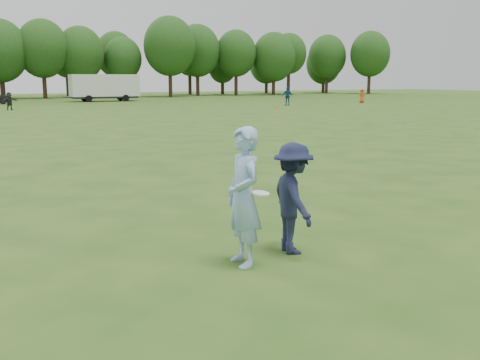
{
  "coord_description": "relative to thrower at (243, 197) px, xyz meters",
  "views": [
    {
      "loc": [
        -3.55,
        -7.13,
        2.83
      ],
      "look_at": [
        0.77,
        1.28,
        1.1
      ],
      "focal_mm": 42.0,
      "sensor_mm": 36.0,
      "label": 1
    }
  ],
  "objects": [
    {
      "name": "field_cone",
      "position": [
        23.19,
        37.83,
        -0.91
      ],
      "size": [
        0.28,
        0.28,
        0.3
      ],
      "primitive_type": "cone",
      "color": "#DB460B",
      "rests_on": "ground"
    },
    {
      "name": "disc_in_play",
      "position": [
        0.18,
        -0.2,
        0.08
      ],
      "size": [
        0.29,
        0.29,
        0.07
      ],
      "color": "white",
      "rests_on": "ground"
    },
    {
      "name": "player_far_c",
      "position": [
        37.92,
        43.66,
        -0.27
      ],
      "size": [
        0.84,
        0.61,
        1.57
      ],
      "primitive_type": "imported",
      "rotation": [
        0.0,
        0.0,
        2.99
      ],
      "color": "#C94A17",
      "rests_on": "ground"
    },
    {
      "name": "ground",
      "position": [
        -0.26,
        -0.19,
        -1.06
      ],
      "size": [
        200.0,
        200.0,
        0.0
      ],
      "primitive_type": "plane",
      "color": "#244A14",
      "rests_on": "ground"
    },
    {
      "name": "cargo_trailer",
      "position": [
        12.83,
        60.79,
        0.72
      ],
      "size": [
        9.0,
        2.75,
        3.2
      ],
      "color": "silver",
      "rests_on": "ground"
    },
    {
      "name": "defender",
      "position": [
        1.0,
        0.19,
        -0.15
      ],
      "size": [
        0.88,
        1.27,
        1.81
      ],
      "primitive_type": "imported",
      "rotation": [
        0.0,
        0.0,
        1.39
      ],
      "color": "#1A1E39",
      "rests_on": "ground"
    },
    {
      "name": "player_far_d",
      "position": [
        0.83,
        46.23,
        -0.27
      ],
      "size": [
        1.53,
        0.98,
        1.58
      ],
      "primitive_type": "imported",
      "rotation": [
        0.0,
        0.0,
        0.39
      ],
      "color": "#272727",
      "rests_on": "ground"
    },
    {
      "name": "thrower",
      "position": [
        0.0,
        0.0,
        0.0
      ],
      "size": [
        0.54,
        0.8,
        2.12
      ],
      "primitive_type": "imported",
      "rotation": [
        0.0,
        0.0,
        -1.62
      ],
      "color": "#90B3DE",
      "rests_on": "ground"
    },
    {
      "name": "player_far_b",
      "position": [
        27.03,
        42.18,
        -0.11
      ],
      "size": [
        1.06,
        1.16,
        1.9
      ],
      "primitive_type": "imported",
      "rotation": [
        0.0,
        0.0,
        -0.89
      ],
      "color": "navy",
      "rests_on": "ground"
    }
  ]
}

